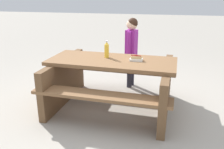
{
  "coord_description": "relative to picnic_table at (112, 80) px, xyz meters",
  "views": [
    {
      "loc": [
        0.71,
        -3.27,
        1.69
      ],
      "look_at": [
        0.0,
        0.0,
        0.52
      ],
      "focal_mm": 39.08,
      "sensor_mm": 36.0,
      "label": 1
    }
  ],
  "objects": [
    {
      "name": "soda_bottle",
      "position": [
        -0.1,
        0.1,
        0.42
      ],
      "size": [
        0.07,
        0.07,
        0.25
      ],
      "color": "yellow",
      "rests_on": "picnic_table"
    },
    {
      "name": "picnic_table",
      "position": [
        0.0,
        0.0,
        0.0
      ],
      "size": [
        1.87,
        1.49,
        0.75
      ],
      "color": "brown",
      "rests_on": "ground"
    },
    {
      "name": "child_in_coat",
      "position": [
        0.15,
        0.92,
        0.35
      ],
      "size": [
        0.21,
        0.3,
        1.24
      ],
      "color": "#262633",
      "rests_on": "ground"
    },
    {
      "name": "ground_plane",
      "position": [
        0.0,
        0.0,
        -0.44
      ],
      "size": [
        30.0,
        30.0,
        0.0
      ],
      "primitive_type": "plane",
      "color": "#ADA599",
      "rests_on": "ground"
    },
    {
      "name": "hotdog_tray",
      "position": [
        0.34,
        0.02,
        0.34
      ],
      "size": [
        0.18,
        0.11,
        0.08
      ],
      "color": "white",
      "rests_on": "picnic_table"
    }
  ]
}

